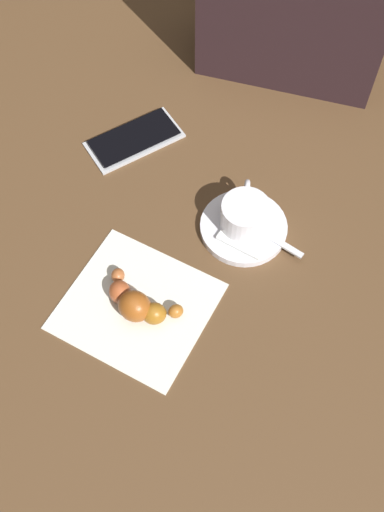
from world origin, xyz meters
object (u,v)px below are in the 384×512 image
sugar_packet (240,244)px  croissant (136,303)px  saucer (243,227)px  teaspoon (250,225)px  laptop_bag (295,11)px  cell_phone (134,139)px  napkin (137,306)px  espresso_cup (245,215)px

sugar_packet → croissant: bearing=-114.6°
saucer → croissant: size_ratio=1.03×
teaspoon → sugar_packet: bearing=8.3°
saucer → laptop_bag: (-0.33, -0.12, 0.11)m
teaspoon → cell_phone: bearing=-99.0°
teaspoon → napkin: 0.20m
teaspoon → laptop_bag: laptop_bag is taller
sugar_packet → saucer: bearing=109.8°
espresso_cup → sugar_packet: espresso_cup is taller
saucer → laptop_bag: bearing=-159.8°
napkin → teaspoon: bearing=162.6°
saucer → teaspoon: (-0.00, 0.01, 0.01)m
teaspoon → napkin: teaspoon is taller
croissant → sugar_packet: bearing=158.8°
napkin → croissant: (0.00, 0.00, 0.02)m
sugar_packet → napkin: 0.17m
laptop_bag → teaspoon: bearing=93.2°
croissant → laptop_bag: size_ratio=0.42×
teaspoon → sugar_packet: teaspoon is taller
espresso_cup → napkin: size_ratio=0.47×
espresso_cup → laptop_bag: (-0.33, -0.12, 0.08)m
sugar_packet → cell_phone: sugar_packet is taller
espresso_cup → laptop_bag: laptop_bag is taller
cell_phone → croissant: bearing=38.4°
sugar_packet → laptop_bag: size_ratio=0.23×
napkin → saucer: bearing=164.5°
laptop_bag → sugar_packet: bearing=91.9°
saucer → teaspoon: bearing=120.3°
napkin → laptop_bag: laptop_bag is taller
sugar_packet → cell_phone: 0.26m
saucer → cell_phone: saucer is taller
napkin → croissant: bearing=40.7°
sugar_packet → laptop_bag: (-0.36, -0.13, 0.10)m
espresso_cup → laptop_bag: bearing=-159.9°
saucer → teaspoon: 0.01m
cell_phone → laptop_bag: (-0.29, 0.11, 0.11)m
teaspoon → croissant: (0.20, -0.06, 0.01)m
espresso_cup → napkin: espresso_cup is taller
laptop_bag → napkin: bearing=79.1°
teaspoon → napkin: (0.19, -0.06, -0.01)m
teaspoon → cell_phone: teaspoon is taller
cell_phone → napkin: bearing=38.3°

